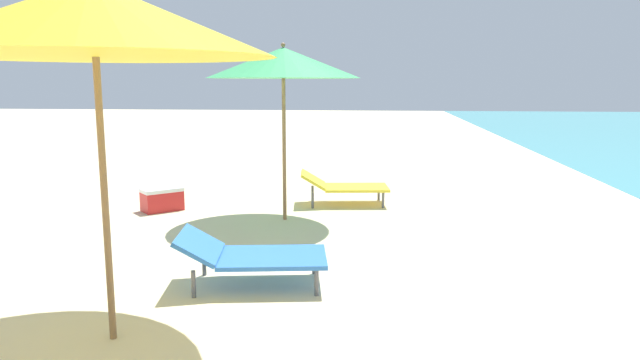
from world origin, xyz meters
TOP-DOWN VIEW (x-y plane):
  - umbrella_second at (0.00, 4.14)m, footprint 2.45×2.45m
  - lounger_second_shoreside at (0.76, 5.36)m, footprint 1.44×0.89m
  - umbrella_farthest at (0.64, 7.98)m, footprint 2.03×2.03m
  - lounger_farthest_shoreside at (1.37, 9.06)m, footprint 1.40×0.82m
  - cooler_box at (-1.24, 8.33)m, footprint 0.65×0.63m

SIDE VIEW (x-z plane):
  - cooler_box at x=-1.24m, z-range 0.00..0.33m
  - lounger_farthest_shoreside at x=1.37m, z-range 0.04..0.55m
  - lounger_second_shoreside at x=0.76m, z-range 0.04..0.55m
  - umbrella_farthest at x=0.64m, z-range 0.92..3.29m
  - umbrella_second at x=0.00m, z-range 0.98..3.56m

